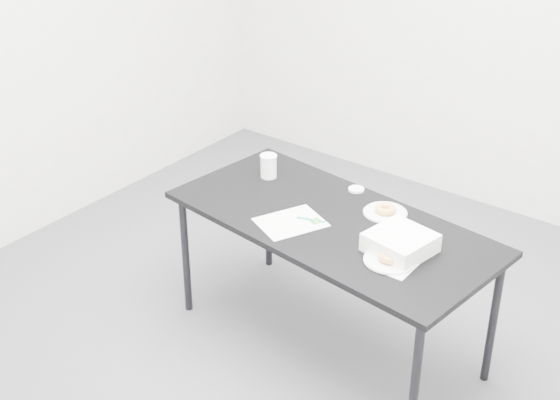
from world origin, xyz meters
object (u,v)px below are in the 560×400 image
Objects in this scene: scorecard at (291,222)px; donut_near at (390,256)px; table at (331,230)px; coffee_cup at (269,166)px; bakery_box at (400,243)px; plate_far at (385,213)px; donut_far at (385,209)px; pen at (311,220)px; plate_near at (390,260)px.

donut_near is (0.56, -0.01, 0.03)m from scorecard.
coffee_cup is at bearing 167.78° from table.
table is at bearing -176.82° from bakery_box.
plate_far is 0.71m from coffee_cup.
donut_far is (-0.24, 0.37, -0.00)m from donut_near.
pen reaches higher than plate_far.
table is 6.50× the size of bakery_box.
donut_far is (-0.24, 0.37, 0.02)m from plate_near.
scorecard is at bearing -131.42° from plate_far.
pen reaches higher than plate_near.
pen is at bearing 170.34° from plate_near.
bakery_box is at bearing 95.02° from plate_near.
table is 0.29m from donut_far.
table is 16.68× the size of donut_far.
coffee_cup is (-0.46, 0.25, 0.06)m from pen.
donut_near is 0.11m from bakery_box.
plate_near is 0.11m from bakery_box.
donut_near is 1.08× the size of donut_far.
donut_far is at bearing 73.20° from scorecard.
plate_far is 2.13× the size of donut_far.
donut_near is at bearing -13.54° from table.
plate_far is 0.35m from bakery_box.
table is 0.58m from coffee_cup.
plate_far is at bearing 73.20° from scorecard.
scorecard is at bearing -160.41° from bakery_box.
bakery_box reaches higher than donut_far.
donut_far is (0.25, 0.28, 0.02)m from pen.
plate_far is (0.17, 0.22, 0.06)m from table.
bakery_box is at bearing 0.00° from table.
donut_near reaches higher than plate_far.
table is 0.44m from plate_near.
donut_near is (0.49, -0.08, 0.02)m from pen.
pen is at bearing 170.34° from donut_near.
plate_far is (0.25, 0.28, -0.00)m from pen.
pen reaches higher than table.
donut_near is at bearing -75.15° from bakery_box.
bakery_box is (0.23, -0.26, 0.04)m from plate_far.
plate_near reaches higher than table.
table is at bearing -18.87° from coffee_cup.
pen is 0.38m from donut_far.
pen is (0.07, 0.07, 0.01)m from scorecard.
pen is at bearing -167.60° from bakery_box.
pen reaches higher than scorecard.
plate_near is at bearing -56.84° from donut_far.
table is 13.25× the size of coffee_cup.
pen is at bearing -130.86° from donut_far.
coffee_cup is at bearing -177.19° from donut_far.
donut_far reaches higher than plate_far.
donut_far is at bearing 2.81° from coffee_cup.
table is 0.12m from pen.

